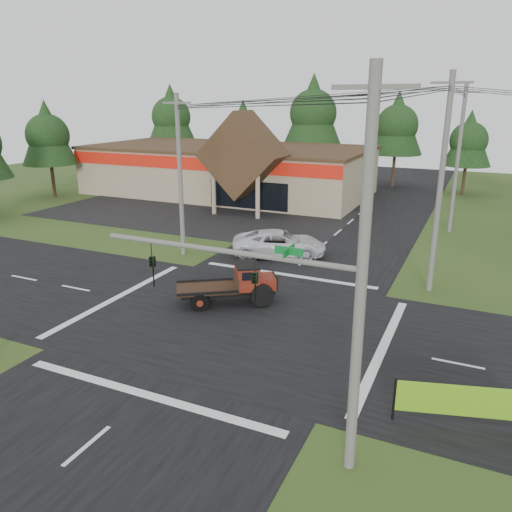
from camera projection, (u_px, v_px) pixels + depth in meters
The scene contains 19 objects.
ground at pixel (235, 320), 23.91m from camera, with size 120.00×120.00×0.00m, color #293F16.
road_ns at pixel (235, 320), 23.91m from camera, with size 12.00×120.00×0.02m, color black.
road_ew at pixel (235, 320), 23.91m from camera, with size 120.00×12.00×0.02m, color black.
parking_apron at pixel (193, 214), 45.94m from camera, with size 28.00×14.00×0.02m, color black.
cvs_building at pixel (229, 169), 54.94m from camera, with size 30.40×18.20×9.19m.
traffic_signal_mast at pixel (298, 315), 13.77m from camera, with size 8.12×0.24×7.00m.
utility_pole_nr at pixel (361, 283), 12.73m from camera, with size 2.00×0.30×11.00m.
utility_pole_nw at pixel (180, 175), 32.40m from camera, with size 2.00×0.30×10.50m.
utility_pole_ne at pixel (441, 184), 25.90m from camera, with size 2.00×0.30×11.50m.
utility_pole_n at pixel (458, 159), 38.08m from camera, with size 2.00×0.30×11.20m.
tree_row_a at pixel (171, 115), 68.07m from camera, with size 6.72×6.72×12.12m.
tree_row_b at pixel (243, 126), 66.24m from camera, with size 5.60×5.60×10.10m.
tree_row_c at pixel (313, 111), 60.80m from camera, with size 7.28×7.28×13.13m.
tree_row_d at pixel (397, 124), 58.10m from camera, with size 6.16×6.16×11.11m.
tree_row_e at pixel (469, 139), 53.59m from camera, with size 5.04×5.04×9.09m.
tree_side_w at pixel (47, 133), 51.94m from camera, with size 5.60×5.60×10.10m.
antique_flatbed_truck at pixel (227, 284), 25.60m from camera, with size 1.94×5.09×2.13m, color #56180C, non-canonical shape.
roadside_banner at pixel (465, 406), 15.95m from camera, with size 4.50×0.13×1.54m, color #65A516, non-canonical shape.
white_pickup at pixel (279, 243), 33.46m from camera, with size 2.87×6.22×1.73m, color silver.
Camera 1 is at (10.02, -19.47, 10.14)m, focal length 35.00 mm.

